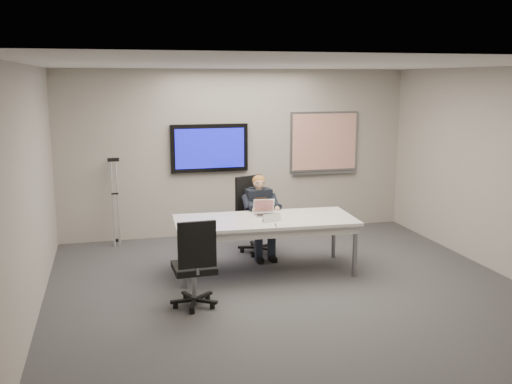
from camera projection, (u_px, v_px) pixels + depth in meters
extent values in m
cube|color=#3A3A3C|center=(292.00, 293.00, 7.13)|extent=(6.00, 6.00, 0.02)
cube|color=white|center=(295.00, 64.00, 6.59)|extent=(6.00, 6.00, 0.02)
cube|color=#A6A096|center=(238.00, 153.00, 9.71)|extent=(6.00, 0.02, 2.80)
cube|color=#A6A096|center=(427.00, 258.00, 4.01)|extent=(6.00, 0.02, 2.80)
cube|color=#A6A096|center=(28.00, 196.00, 6.12)|extent=(0.02, 6.00, 2.80)
cube|color=#A6A096|center=(507.00, 173.00, 7.60)|extent=(0.02, 6.00, 2.80)
cube|color=silver|center=(265.00, 220.00, 7.80)|extent=(2.51, 1.15, 0.04)
cube|color=silver|center=(265.00, 226.00, 7.81)|extent=(2.40, 1.04, 0.10)
cylinder|color=gray|center=(184.00, 262.00, 7.23)|extent=(0.06, 0.06, 0.72)
cylinder|color=gray|center=(355.00, 251.00, 7.68)|extent=(0.06, 0.06, 0.72)
cylinder|color=gray|center=(179.00, 243.00, 8.06)|extent=(0.06, 0.06, 0.72)
cylinder|color=gray|center=(334.00, 234.00, 8.51)|extent=(0.06, 0.06, 0.72)
cube|color=black|center=(209.00, 148.00, 9.52)|extent=(1.30, 0.08, 0.80)
cube|color=#0D0E93|center=(210.00, 148.00, 9.47)|extent=(1.16, 0.01, 0.66)
cube|color=gray|center=(324.00, 142.00, 10.04)|extent=(1.25, 0.04, 1.05)
cube|color=white|center=(324.00, 142.00, 10.02)|extent=(1.18, 0.01, 0.98)
cube|color=gray|center=(324.00, 173.00, 10.11)|extent=(1.18, 0.05, 0.04)
cylinder|color=gray|center=(258.00, 233.00, 8.76)|extent=(0.07, 0.07, 0.40)
cube|color=black|center=(258.00, 220.00, 8.72)|extent=(0.67, 0.67, 0.08)
cube|color=black|center=(248.00, 194.00, 8.84)|extent=(0.45, 0.23, 0.58)
cylinder|color=gray|center=(194.00, 283.00, 6.68)|extent=(0.06, 0.06, 0.37)
cube|color=black|center=(194.00, 268.00, 6.64)|extent=(0.49, 0.49, 0.07)
cube|color=black|center=(197.00, 245.00, 6.36)|extent=(0.44, 0.07, 0.54)
cube|color=black|center=(259.00, 206.00, 8.64)|extent=(0.40, 0.26, 0.52)
cube|color=#392517|center=(260.00, 206.00, 8.52)|extent=(0.20, 0.04, 0.25)
sphere|color=#E0AC89|center=(259.00, 182.00, 8.54)|extent=(0.19, 0.19, 0.19)
ellipsoid|color=brown|center=(259.00, 180.00, 8.55)|extent=(0.20, 0.20, 0.16)
cube|color=silver|center=(266.00, 215.00, 7.95)|extent=(0.32, 0.23, 0.02)
cube|color=black|center=(266.00, 215.00, 7.94)|extent=(0.27, 0.17, 0.00)
cube|color=silver|center=(264.00, 206.00, 8.06)|extent=(0.31, 0.10, 0.20)
cube|color=red|center=(264.00, 206.00, 8.05)|extent=(0.27, 0.08, 0.17)
cylinder|color=black|center=(276.00, 225.00, 7.43)|extent=(0.04, 0.15, 0.01)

